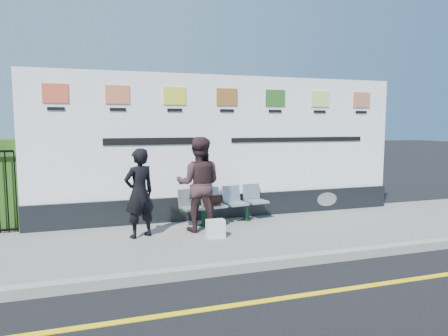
% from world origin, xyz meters
% --- Properties ---
extents(ground, '(80.00, 80.00, 0.00)m').
position_xyz_m(ground, '(0.00, 0.00, 0.00)').
color(ground, black).
extents(pavement, '(14.00, 3.00, 0.12)m').
position_xyz_m(pavement, '(0.00, 2.50, 0.06)').
color(pavement, slate).
rests_on(pavement, ground).
extents(kerb, '(14.00, 0.18, 0.14)m').
position_xyz_m(kerb, '(0.00, 1.00, 0.07)').
color(kerb, gray).
rests_on(kerb, ground).
extents(yellow_line, '(14.00, 0.10, 0.01)m').
position_xyz_m(yellow_line, '(0.00, 0.00, 0.00)').
color(yellow_line, yellow).
rests_on(yellow_line, ground).
extents(billboard, '(8.00, 0.30, 3.00)m').
position_xyz_m(billboard, '(0.50, 3.85, 1.42)').
color(billboard, black).
rests_on(billboard, pavement).
extents(bench, '(1.92, 0.80, 0.40)m').
position_xyz_m(bench, '(0.32, 3.32, 0.32)').
color(bench, '#B3B7BD').
rests_on(bench, pavement).
extents(woman_left, '(0.68, 0.58, 1.57)m').
position_xyz_m(woman_left, '(-1.43, 2.82, 0.91)').
color(woman_left, black).
rests_on(woman_left, pavement).
extents(woman_right, '(1.02, 0.90, 1.76)m').
position_xyz_m(woman_right, '(-0.32, 2.93, 1.00)').
color(woman_right, '#332123').
rests_on(woman_right, pavement).
extents(handbag_brown, '(0.26, 0.16, 0.19)m').
position_xyz_m(handbag_brown, '(0.08, 3.28, 0.61)').
color(handbag_brown, black).
rests_on(handbag_brown, bench).
extents(carrier_bag_white, '(0.32, 0.19, 0.32)m').
position_xyz_m(carrier_bag_white, '(-0.17, 2.37, 0.28)').
color(carrier_bag_white, silver).
rests_on(carrier_bag_white, pavement).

